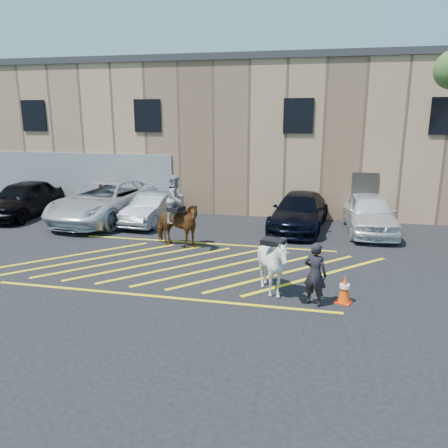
% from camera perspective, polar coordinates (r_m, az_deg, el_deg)
% --- Properties ---
extents(ground, '(90.00, 90.00, 0.00)m').
position_cam_1_polar(ground, '(14.26, -4.69, -5.03)').
color(ground, black).
rests_on(ground, ground).
extents(car_black_suv, '(2.23, 4.98, 1.66)m').
position_cam_1_polar(car_black_suv, '(22.51, -24.74, 3.02)').
color(car_black_suv, black).
rests_on(car_black_suv, ground).
extents(car_white_pickup, '(3.56, 6.60, 1.76)m').
position_cam_1_polar(car_white_pickup, '(20.37, -15.14, 2.93)').
color(car_white_pickup, silver).
rests_on(car_white_pickup, ground).
extents(car_silver_sedan, '(1.70, 4.08, 1.31)m').
position_cam_1_polar(car_silver_sedan, '(19.42, -9.32, 2.04)').
color(car_silver_sedan, gray).
rests_on(car_silver_sedan, ground).
extents(car_blue_suv, '(2.56, 5.19, 1.45)m').
position_cam_1_polar(car_blue_suv, '(18.50, 9.83, 1.62)').
color(car_blue_suv, black).
rests_on(car_blue_suv, ground).
extents(car_white_suv, '(2.05, 4.67, 1.57)m').
position_cam_1_polar(car_white_suv, '(18.60, 18.50, 1.35)').
color(car_white_suv, white).
rests_on(car_white_suv, ground).
extents(handler, '(0.70, 0.59, 1.63)m').
position_cam_1_polar(handler, '(11.15, 11.82, -6.42)').
color(handler, black).
rests_on(handler, ground).
extents(warehouse, '(32.42, 10.20, 7.30)m').
position_cam_1_polar(warehouse, '(25.20, 3.17, 11.82)').
color(warehouse, tan).
rests_on(warehouse, ground).
extents(hatching_zone, '(12.60, 5.12, 0.01)m').
position_cam_1_polar(hatching_zone, '(13.99, -5.05, -5.39)').
color(hatching_zone, yellow).
rests_on(hatching_zone, ground).
extents(mounted_bay, '(2.15, 1.37, 2.62)m').
position_cam_1_polar(mounted_bay, '(15.63, -6.24, 0.70)').
color(mounted_bay, '#5F3116').
rests_on(mounted_bay, ground).
extents(saddled_white, '(1.70, 1.81, 1.64)m').
position_cam_1_polar(saddled_white, '(11.58, 6.41, -5.34)').
color(saddled_white, silver).
rests_on(saddled_white, ground).
extents(traffic_cone, '(0.48, 0.48, 0.73)m').
position_cam_1_polar(traffic_cone, '(11.61, 15.46, -8.18)').
color(traffic_cone, '#F33409').
rests_on(traffic_cone, ground).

